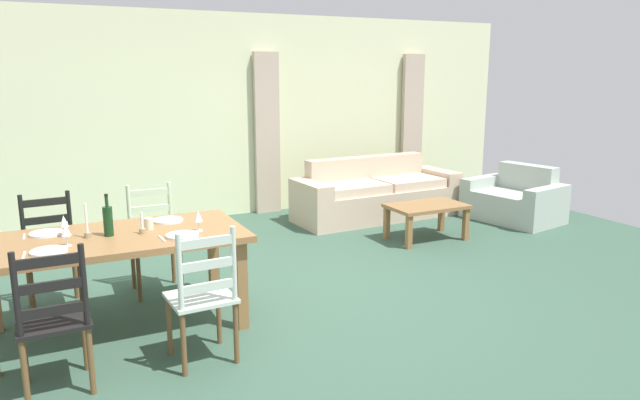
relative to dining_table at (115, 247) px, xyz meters
The scene contains 27 objects.
ground_plane 1.69m from the dining_table, ahead, with size 9.60×9.60×0.02m, color #365443.
wall_far 3.70m from the dining_table, 64.77° to the left, with size 9.60×0.16×2.70m, color beige.
curtain_panel_left 4.01m from the dining_table, 52.31° to the left, with size 0.35×0.08×2.20m, color #BCA692.
curtain_panel_right 5.79m from the dining_table, 33.10° to the left, with size 0.35×0.08×2.20m, color #BCA692.
dining_table is the anchor object (origin of this frame).
dining_chair_near_left 0.93m from the dining_table, 121.02° to the right, with size 0.43×0.41×0.96m.
dining_chair_near_right 0.93m from the dining_table, 60.62° to the right, with size 0.44×0.42×0.96m.
dining_chair_far_left 0.85m from the dining_table, 120.83° to the left, with size 0.45×0.43×0.96m.
dining_chair_far_right 0.87m from the dining_table, 60.84° to the left, with size 0.43×0.41×0.96m.
dinner_plate_near_left 0.52m from the dining_table, 150.95° to the right, with size 0.24×0.24×0.02m, color white.
fork_near_left 0.66m from the dining_table, 157.38° to the right, with size 0.02×0.17×0.01m, color silver.
dinner_plate_near_right 0.52m from the dining_table, 29.05° to the right, with size 0.24×0.24×0.02m, color white.
fork_near_right 0.40m from the dining_table, 39.81° to the right, with size 0.02×0.17×0.01m, color silver.
dinner_plate_far_left 0.52m from the dining_table, 150.95° to the left, with size 0.24×0.24×0.02m, color white.
fork_far_left 0.66m from the dining_table, 157.38° to the left, with size 0.02×0.17×0.01m, color silver.
dinner_plate_far_right 0.52m from the dining_table, 29.05° to the left, with size 0.24×0.24×0.02m, color white.
fork_far_right 0.40m from the dining_table, 39.81° to the left, with size 0.02×0.17×0.01m, color silver.
wine_bottle 0.21m from the dining_table, 165.11° to the left, with size 0.07×0.07×0.32m.
wine_glass_near_left 0.41m from the dining_table, 156.77° to the right, with size 0.06×0.06×0.16m.
wine_glass_near_right 0.65m from the dining_table, 14.59° to the right, with size 0.06×0.06×0.16m.
wine_glass_far_left 0.40m from the dining_table, 158.19° to the left, with size 0.06×0.06×0.16m.
coffee_cup_primary 0.30m from the dining_table, 13.30° to the left, with size 0.07×0.07×0.09m, color beige.
candle_tall 0.24m from the dining_table, behind, with size 0.05×0.05×0.26m.
candle_short 0.24m from the dining_table, 11.31° to the right, with size 0.05×0.05×0.16m.
couch 4.28m from the dining_table, 31.68° to the left, with size 2.31×0.90×0.80m.
coffee_table 3.75m from the dining_table, 15.91° to the left, with size 0.90×0.56×0.42m.
armchair_upholstered 5.42m from the dining_table, 13.79° to the left, with size 1.01×1.29×0.72m.
Camera 1 is at (-2.03, -4.45, 1.94)m, focal length 33.12 mm.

